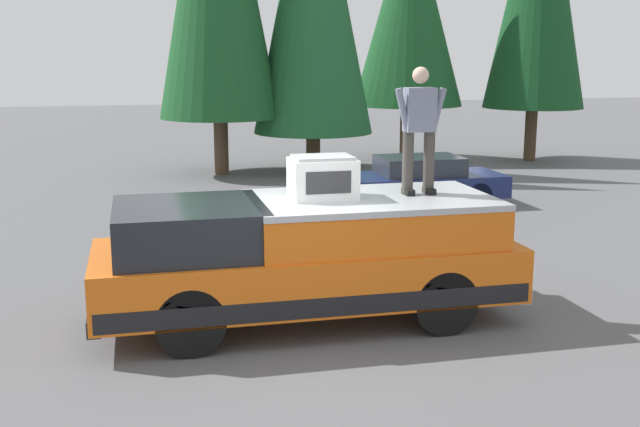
% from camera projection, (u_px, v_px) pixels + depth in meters
% --- Properties ---
extents(ground_plane, '(90.00, 90.00, 0.00)m').
position_uv_depth(ground_plane, '(279.00, 336.00, 9.85)').
color(ground_plane, '#565659').
extents(pickup_truck, '(2.01, 5.54, 1.65)m').
position_uv_depth(pickup_truck, '(307.00, 257.00, 10.25)').
color(pickup_truck, orange).
rests_on(pickup_truck, ground).
extents(compressor_unit, '(0.65, 0.84, 0.56)m').
position_uv_depth(compressor_unit, '(323.00, 177.00, 10.13)').
color(compressor_unit, silver).
rests_on(compressor_unit, pickup_truck).
extents(person_on_truck_bed, '(0.29, 0.72, 1.69)m').
position_uv_depth(person_on_truck_bed, '(419.00, 127.00, 10.33)').
color(person_on_truck_bed, '#423D38').
rests_on(person_on_truck_bed, pickup_truck).
extents(parked_car_navy, '(1.64, 4.10, 1.16)m').
position_uv_depth(parked_car_navy, '(416.00, 181.00, 18.05)').
color(parked_car_navy, navy).
rests_on(parked_car_navy, ground).
extents(conifer_left, '(3.56, 3.56, 8.19)m').
position_uv_depth(conifer_left, '(409.00, 6.00, 24.96)').
color(conifer_left, '#4C3826').
rests_on(conifer_left, ground).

